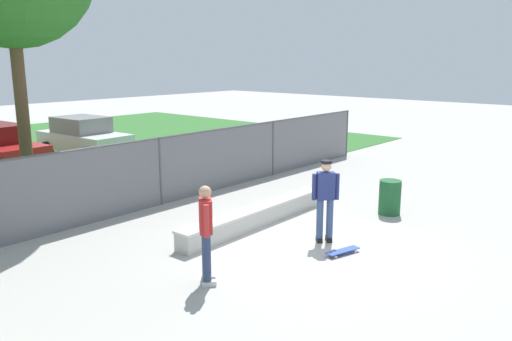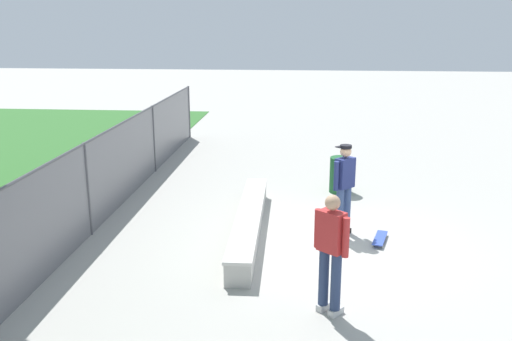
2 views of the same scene
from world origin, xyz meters
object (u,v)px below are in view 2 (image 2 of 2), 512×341
skateboarder (344,185)px  bystander (331,249)px  skateboard (380,238)px  trash_bin (341,175)px  concrete_ledge (249,222)px

skateboarder → bystander: (-3.19, 0.40, -0.02)m
skateboard → trash_bin: bearing=10.1°
concrete_ledge → trash_bin: trash_bin is taller
bystander → trash_bin: size_ratio=2.03×
skateboard → bystander: 3.18m
concrete_ledge → trash_bin: 3.62m
skateboard → bystander: bystander is taller
trash_bin → skateboard: bearing=-169.9°
concrete_ledge → bystander: 3.48m
trash_bin → skateboarder: bearing=177.4°
skateboard → trash_bin: 3.30m
concrete_ledge → trash_bin: bearing=-33.8°
concrete_ledge → skateboard: size_ratio=5.94×
concrete_ledge → bystander: size_ratio=2.69×
skateboarder → trash_bin: 2.93m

